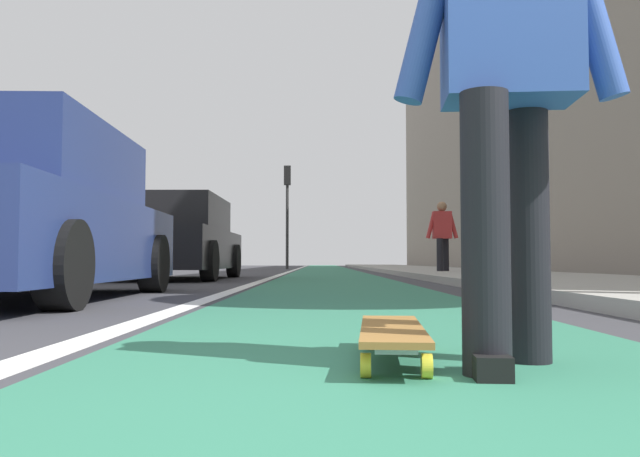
{
  "coord_description": "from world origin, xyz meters",
  "views": [
    {
      "loc": [
        -1.13,
        0.24,
        0.33
      ],
      "look_at": [
        9.65,
        0.23,
        0.88
      ],
      "focal_mm": 36.31,
      "sensor_mm": 36.0,
      "label": 1
    }
  ],
  "objects_px": {
    "skater_person": "(508,65)",
    "traffic_light": "(287,198)",
    "skateboard": "(393,333)",
    "parked_car_mid": "(176,240)",
    "parked_car_near": "(22,218)",
    "pedestrian_distant": "(442,233)"
  },
  "relations": [
    {
      "from": "skater_person",
      "to": "traffic_light",
      "type": "height_order",
      "value": "traffic_light"
    },
    {
      "from": "skater_person",
      "to": "traffic_light",
      "type": "distance_m",
      "value": 25.08
    },
    {
      "from": "skateboard",
      "to": "parked_car_mid",
      "type": "bearing_deg",
      "value": 16.48
    },
    {
      "from": "parked_car_near",
      "to": "traffic_light",
      "type": "height_order",
      "value": "traffic_light"
    },
    {
      "from": "parked_car_mid",
      "to": "pedestrian_distant",
      "type": "xyz_separation_m",
      "value": [
        2.77,
        -5.41,
        0.24
      ]
    },
    {
      "from": "parked_car_near",
      "to": "pedestrian_distant",
      "type": "height_order",
      "value": "pedestrian_distant"
    },
    {
      "from": "parked_car_near",
      "to": "parked_car_mid",
      "type": "relative_size",
      "value": 0.93
    },
    {
      "from": "parked_car_mid",
      "to": "traffic_light",
      "type": "xyz_separation_m",
      "value": [
        15.06,
        -1.27,
        2.26
      ]
    },
    {
      "from": "skater_person",
      "to": "parked_car_mid",
      "type": "height_order",
      "value": "skater_person"
    },
    {
      "from": "parked_car_near",
      "to": "traffic_light",
      "type": "relative_size",
      "value": 0.96
    },
    {
      "from": "traffic_light",
      "to": "pedestrian_distant",
      "type": "height_order",
      "value": "traffic_light"
    },
    {
      "from": "skateboard",
      "to": "skater_person",
      "type": "bearing_deg",
      "value": -113.28
    },
    {
      "from": "skateboard",
      "to": "traffic_light",
      "type": "xyz_separation_m",
      "value": [
        24.77,
        1.6,
        2.89
      ]
    },
    {
      "from": "traffic_light",
      "to": "pedestrian_distant",
      "type": "relative_size",
      "value": 2.57
    },
    {
      "from": "parked_car_near",
      "to": "traffic_light",
      "type": "bearing_deg",
      "value": -3.15
    },
    {
      "from": "skater_person",
      "to": "pedestrian_distant",
      "type": "distance_m",
      "value": 12.81
    },
    {
      "from": "skateboard",
      "to": "parked_car_mid",
      "type": "distance_m",
      "value": 10.15
    },
    {
      "from": "traffic_light",
      "to": "parked_car_mid",
      "type": "bearing_deg",
      "value": 175.17
    },
    {
      "from": "skater_person",
      "to": "traffic_light",
      "type": "relative_size",
      "value": 0.38
    },
    {
      "from": "parked_car_mid",
      "to": "traffic_light",
      "type": "height_order",
      "value": "traffic_light"
    },
    {
      "from": "skateboard",
      "to": "traffic_light",
      "type": "relative_size",
      "value": 0.2
    },
    {
      "from": "parked_car_mid",
      "to": "traffic_light",
      "type": "distance_m",
      "value": 15.28
    }
  ]
}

